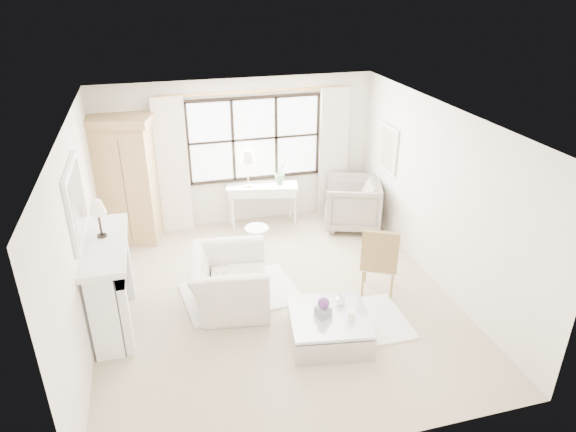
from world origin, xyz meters
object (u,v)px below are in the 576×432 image
at_px(console_table, 263,204).
at_px(coffee_table, 329,327).
at_px(armoire, 125,180).
at_px(club_armchair, 229,281).

relative_size(console_table, coffee_table, 1.19).
relative_size(armoire, club_armchair, 1.84).
xyz_separation_m(console_table, coffee_table, (0.08, -3.54, -0.22)).
relative_size(console_table, club_armchair, 1.12).
distance_m(armoire, coffee_table, 4.44).
bearing_deg(coffee_table, armoire, 134.08).
bearing_deg(console_table, armoire, -168.16).
xyz_separation_m(club_armchair, coffee_table, (1.11, -1.10, -0.21)).
distance_m(armoire, console_table, 2.50).
bearing_deg(coffee_table, console_table, 100.61).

